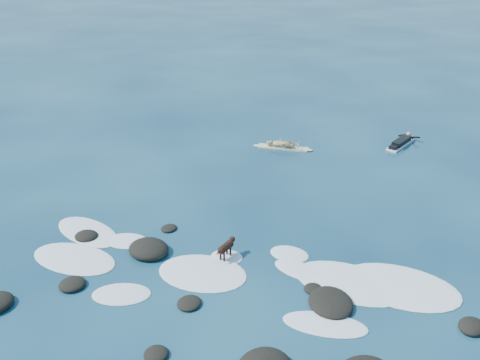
% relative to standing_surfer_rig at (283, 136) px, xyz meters
% --- Properties ---
extents(ground, '(160.00, 160.00, 0.00)m').
position_rel_standing_surfer_rig_xyz_m(ground, '(1.75, -9.93, -0.68)').
color(ground, '#0A2642').
rests_on(ground, ground).
extents(reef_rocks, '(14.27, 6.95, 0.62)m').
position_rel_standing_surfer_rig_xyz_m(reef_rocks, '(2.56, -13.14, -0.56)').
color(reef_rocks, black).
rests_on(reef_rocks, ground).
extents(breaking_foam, '(14.51, 5.45, 0.12)m').
position_rel_standing_surfer_rig_xyz_m(breaking_foam, '(1.89, -10.57, -0.67)').
color(breaking_foam, white).
rests_on(breaking_foam, ground).
extents(standing_surfer_rig, '(3.02, 0.85, 1.72)m').
position_rel_standing_surfer_rig_xyz_m(standing_surfer_rig, '(0.00, 0.00, 0.00)').
color(standing_surfer_rig, beige).
rests_on(standing_surfer_rig, ground).
extents(paddling_surfer_rig, '(1.50, 2.62, 0.46)m').
position_rel_standing_surfer_rig_xyz_m(paddling_surfer_rig, '(5.50, 2.58, -0.52)').
color(paddling_surfer_rig, white).
rests_on(paddling_surfer_rig, ground).
extents(dog, '(0.42, 1.07, 0.69)m').
position_rel_standing_surfer_rig_xyz_m(dog, '(0.99, -10.02, -0.22)').
color(dog, black).
rests_on(dog, ground).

